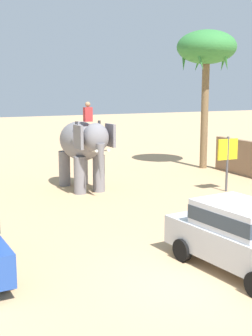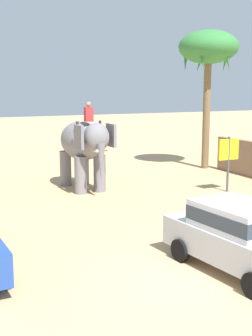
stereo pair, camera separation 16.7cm
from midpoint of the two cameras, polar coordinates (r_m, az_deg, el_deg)
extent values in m
plane|color=tan|center=(11.44, 10.33, -13.35)|extent=(120.00, 120.00, 0.00)
cube|color=#B7BABF|center=(11.82, 14.35, -9.20)|extent=(2.15, 4.27, 0.76)
cube|color=#B7BABF|center=(11.68, 14.15, -5.83)|extent=(1.79, 2.26, 0.64)
cube|color=#2D3842|center=(11.68, 14.15, -5.83)|extent=(1.81, 2.29, 0.35)
cylinder|color=black|center=(13.36, 12.92, -8.59)|extent=(0.25, 0.62, 0.60)
cylinder|color=black|center=(12.28, 7.14, -10.09)|extent=(0.25, 0.62, 0.60)
cylinder|color=black|center=(11.04, -14.27, -12.73)|extent=(0.21, 0.61, 0.60)
ellipsoid|color=slate|center=(20.37, -5.30, 3.40)|extent=(1.72, 3.16, 1.70)
cylinder|color=slate|center=(19.90, -3.06, -0.67)|extent=(0.52, 0.52, 1.60)
cylinder|color=slate|center=(19.56, -5.41, -0.89)|extent=(0.52, 0.52, 1.60)
cylinder|color=slate|center=(21.58, -5.09, 0.15)|extent=(0.52, 0.52, 1.60)
cylinder|color=slate|center=(21.27, -7.28, -0.03)|extent=(0.52, 0.52, 1.60)
ellipsoid|color=slate|center=(18.85, -3.45, 3.79)|extent=(1.14, 1.04, 1.20)
cube|color=slate|center=(19.23, -1.61, 4.08)|extent=(0.15, 0.80, 0.96)
cube|color=slate|center=(18.65, -5.61, 3.85)|extent=(0.15, 0.80, 0.96)
cone|color=slate|center=(18.58, -2.86, 0.59)|extent=(0.37, 0.37, 1.60)
cone|color=beige|center=(18.65, -2.21, 2.19)|extent=(0.14, 0.57, 0.21)
cone|color=beige|center=(18.44, -3.67, 2.08)|extent=(0.14, 0.57, 0.21)
cube|color=red|center=(19.48, -4.41, 6.65)|extent=(0.35, 0.25, 0.60)
sphere|color=#A87A56|center=(19.46, -4.43, 7.89)|extent=(0.22, 0.22, 0.22)
cylinder|color=#333338|center=(19.73, -2.99, 5.11)|extent=(0.12, 0.12, 0.55)
cylinder|color=#333338|center=(19.32, -5.82, 4.97)|extent=(0.12, 0.12, 0.55)
cylinder|color=brown|center=(25.74, 10.14, 7.02)|extent=(0.40, 0.40, 6.39)
ellipsoid|color=#337A38|center=(25.79, 10.38, 14.56)|extent=(3.20, 3.20, 1.80)
cone|color=#337A38|center=(26.46, 12.53, 13.29)|extent=(0.40, 0.92, 1.64)
cone|color=#337A38|center=(26.90, 9.57, 13.33)|extent=(0.91, 0.57, 1.67)
cone|color=#337A38|center=(25.80, 7.60, 13.52)|extent=(0.73, 0.83, 1.69)
cone|color=#337A38|center=(24.62, 9.42, 13.64)|extent=(0.73, 0.83, 1.69)
cone|color=#337A38|center=(25.05, 12.60, 13.47)|extent=(0.91, 0.57, 1.67)
cylinder|color=#4C4C51|center=(20.29, 12.78, 0.44)|extent=(0.10, 0.10, 2.40)
cube|color=yellow|center=(20.19, 12.85, 2.26)|extent=(1.00, 0.08, 0.90)
camera|label=1|loc=(0.08, -89.71, 0.05)|focal=49.13mm
camera|label=2|loc=(0.08, 90.29, -0.05)|focal=49.13mm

